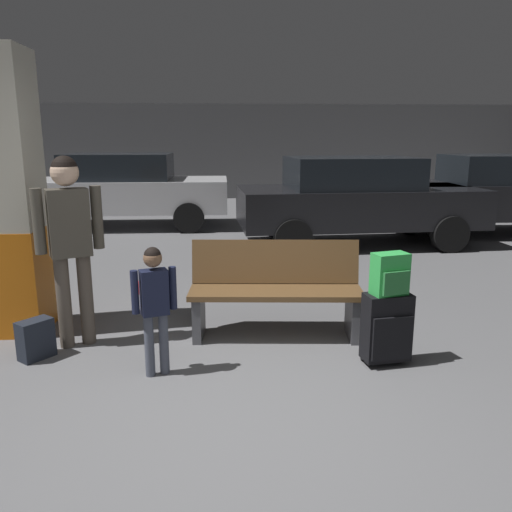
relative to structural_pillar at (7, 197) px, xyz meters
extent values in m
cube|color=slate|center=(2.05, 2.06, -1.35)|extent=(18.00, 18.00, 0.10)
cube|color=#565658|center=(2.05, 10.92, 0.10)|extent=(18.00, 0.12, 2.80)
cube|color=orange|center=(0.00, 0.00, -0.80)|extent=(0.57, 0.57, 1.00)
cube|color=beige|center=(0.00, 0.00, 0.51)|extent=(0.56, 0.56, 1.63)
cube|color=brown|center=(2.48, -0.38, -0.86)|extent=(1.63, 0.56, 0.05)
cube|color=brown|center=(2.50, -0.13, -0.63)|extent=(1.60, 0.23, 0.42)
cube|color=#4C4C51|center=(1.76, -0.33, -1.09)|extent=(0.11, 0.40, 0.41)
cube|color=#4C4C51|center=(3.20, -0.44, -1.09)|extent=(0.11, 0.40, 0.41)
cube|color=black|center=(3.33, -1.02, -0.98)|extent=(0.41, 0.25, 0.56)
cube|color=black|center=(3.34, -1.13, -1.04)|extent=(0.34, 0.07, 0.36)
cube|color=#A5A5AA|center=(3.32, -0.94, -0.71)|extent=(0.14, 0.04, 0.02)
cylinder|color=black|center=(3.16, -0.96, -1.28)|extent=(0.02, 0.05, 0.04)
cylinder|color=black|center=(3.47, -0.91, -1.28)|extent=(0.02, 0.05, 0.04)
cube|color=green|center=(3.33, -1.02, -0.53)|extent=(0.31, 0.23, 0.34)
cube|color=#2B773A|center=(3.35, -1.11, -0.58)|extent=(0.23, 0.09, 0.19)
cylinder|color=black|center=(3.33, -1.02, -0.37)|extent=(0.06, 0.04, 0.02)
cylinder|color=#4C5160|center=(1.52, -1.07, -1.05)|extent=(0.08, 0.08, 0.50)
cylinder|color=#4C5160|center=(1.41, -1.11, -1.05)|extent=(0.08, 0.08, 0.50)
cube|color=#191E38|center=(1.46, -1.09, -0.62)|extent=(0.23, 0.18, 0.36)
cylinder|color=#191E38|center=(1.60, -1.04, -0.60)|extent=(0.06, 0.06, 0.34)
cylinder|color=#191E38|center=(1.32, -1.14, -0.60)|extent=(0.06, 0.06, 0.34)
sphere|color=brown|center=(1.46, -1.09, -0.35)|extent=(0.14, 0.14, 0.14)
sphere|color=black|center=(1.46, -1.09, -0.33)|extent=(0.13, 0.13, 0.13)
cylinder|color=red|center=(1.36, -1.02, -0.60)|extent=(0.06, 0.06, 0.10)
cylinder|color=red|center=(1.36, -1.02, -0.53)|extent=(0.01, 0.01, 0.06)
cylinder|color=brown|center=(0.76, -0.39, -0.89)|extent=(0.12, 0.12, 0.83)
cylinder|color=brown|center=(0.58, -0.47, -0.89)|extent=(0.12, 0.12, 0.83)
cube|color=#4C473D|center=(0.67, -0.43, -0.18)|extent=(0.39, 0.32, 0.59)
cylinder|color=#4C473D|center=(0.89, -0.33, -0.15)|extent=(0.10, 0.10, 0.56)
cylinder|color=#4C473D|center=(0.45, -0.53, -0.15)|extent=(0.10, 0.10, 0.56)
sphere|color=beige|center=(0.67, -0.43, 0.25)|extent=(0.23, 0.23, 0.23)
sphere|color=black|center=(0.67, -0.43, 0.28)|extent=(0.22, 0.22, 0.22)
cube|color=#1E232D|center=(0.40, -0.71, -1.13)|extent=(0.30, 0.32, 0.34)
cube|color=#333842|center=(0.32, -0.65, -1.18)|extent=(0.17, 0.19, 0.19)
cylinder|color=black|center=(0.40, -0.71, -0.97)|extent=(0.06, 0.06, 0.02)
cube|color=black|center=(7.24, 4.66, -0.63)|extent=(4.15, 1.82, 0.64)
cube|color=black|center=(7.39, 4.65, -0.05)|extent=(2.14, 1.60, 0.52)
cylinder|color=black|center=(5.92, 3.90, -1.00)|extent=(0.61, 0.22, 0.60)
cylinder|color=black|center=(5.97, 5.50, -1.00)|extent=(0.61, 0.22, 0.60)
cube|color=black|center=(4.35, 3.81, -0.63)|extent=(4.19, 1.94, 0.64)
cube|color=black|center=(4.20, 3.80, -0.05)|extent=(2.19, 1.66, 0.52)
cylinder|color=black|center=(5.60, 4.68, -1.00)|extent=(0.61, 0.23, 0.60)
cylinder|color=black|center=(5.69, 3.09, -1.00)|extent=(0.61, 0.23, 0.60)
cylinder|color=black|center=(3.00, 4.53, -1.00)|extent=(0.61, 0.23, 0.60)
cylinder|color=black|center=(3.10, 2.93, -1.00)|extent=(0.61, 0.23, 0.60)
cube|color=silver|center=(0.05, 5.92, -0.63)|extent=(4.11, 1.72, 0.64)
cube|color=black|center=(-0.10, 5.92, -0.05)|extent=(2.11, 1.55, 0.52)
cylinder|color=black|center=(1.35, 6.72, -1.00)|extent=(0.60, 0.20, 0.60)
cylinder|color=black|center=(1.35, 5.12, -1.00)|extent=(0.60, 0.20, 0.60)
cylinder|color=black|center=(-1.25, 6.73, -1.00)|extent=(0.60, 0.20, 0.60)
cylinder|color=black|center=(-1.25, 5.13, -1.00)|extent=(0.60, 0.20, 0.60)
camera|label=1|loc=(1.99, -4.91, 0.54)|focal=36.06mm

